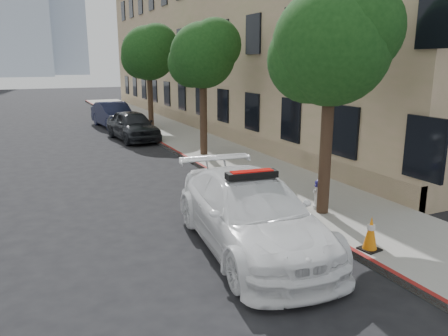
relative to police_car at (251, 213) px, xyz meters
name	(u,v)px	position (x,y,z in m)	size (l,w,h in m)	color
ground	(189,210)	(-0.35, 2.86, -0.78)	(120.00, 120.00, 0.00)	black
sidewalk	(187,139)	(3.25, 12.86, -0.71)	(3.20, 50.00, 0.15)	gray
curb_strip	(157,142)	(1.71, 12.86, -0.71)	(0.12, 50.00, 0.15)	maroon
building	(241,44)	(8.85, 17.86, 4.22)	(8.00, 36.00, 10.00)	tan
tree_near	(333,45)	(2.58, 0.85, 3.49)	(2.92, 2.82, 5.62)	black
tree_mid	(204,55)	(2.58, 8.85, 3.38)	(2.77, 2.64, 5.43)	black
tree_far	(149,53)	(2.58, 16.85, 3.60)	(3.10, 3.00, 5.81)	black
police_car	(251,213)	(0.00, 0.00, 0.00)	(2.75, 5.59, 1.71)	white
parked_car_mid	(133,125)	(0.85, 14.25, -0.04)	(1.76, 4.39, 1.49)	black
parked_car_far	(114,115)	(0.85, 19.11, -0.03)	(1.60, 4.59, 1.51)	black
fire_hydrant	(319,194)	(2.63, 1.14, -0.25)	(0.33, 0.30, 0.79)	silver
traffic_cone	(371,233)	(2.00, -1.42, -0.28)	(0.42, 0.42, 0.72)	black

